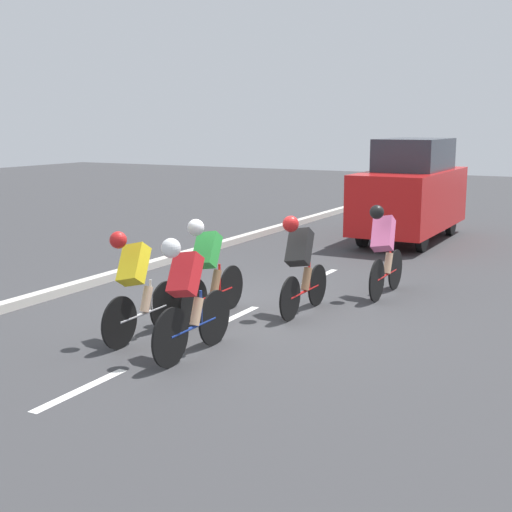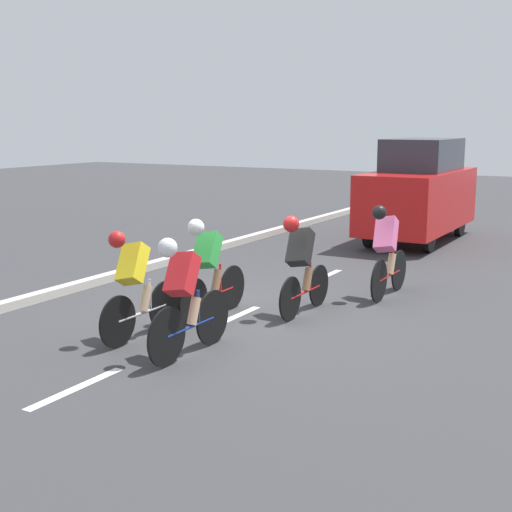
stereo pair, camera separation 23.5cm
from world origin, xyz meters
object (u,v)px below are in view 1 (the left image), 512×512
(cyclist_black, at_px, (300,261))
(cyclist_red, at_px, (187,294))
(cyclist_yellow, at_px, (136,282))
(support_car, at_px, (411,191))
(cyclist_pink, at_px, (384,248))
(cyclist_green, at_px, (208,265))

(cyclist_black, bearing_deg, cyclist_red, 81.57)
(cyclist_black, bearing_deg, cyclist_yellow, 58.44)
(cyclist_black, xyz_separation_m, cyclist_yellow, (1.32, 2.16, -0.03))
(cyclist_yellow, height_order, support_car, support_car)
(cyclist_pink, bearing_deg, cyclist_yellow, 61.61)
(cyclist_yellow, bearing_deg, support_car, -95.05)
(cyclist_black, height_order, cyclist_green, cyclist_black)
(cyclist_green, bearing_deg, cyclist_black, -141.73)
(cyclist_black, bearing_deg, cyclist_green, 38.27)
(cyclist_red, bearing_deg, cyclist_pink, -104.96)
(cyclist_yellow, relative_size, cyclist_green, 0.97)
(cyclist_black, xyz_separation_m, cyclist_green, (1.06, 0.84, -0.01))
(cyclist_black, distance_m, cyclist_red, 2.45)
(cyclist_green, height_order, support_car, support_car)
(cyclist_yellow, xyz_separation_m, cyclist_red, (-0.97, 0.27, 0.01))
(cyclist_pink, bearing_deg, cyclist_black, 66.09)
(cyclist_pink, height_order, cyclist_red, cyclist_pink)
(support_car, bearing_deg, cyclist_red, 90.76)
(cyclist_pink, relative_size, support_car, 0.38)
(cyclist_pink, xyz_separation_m, cyclist_red, (1.09, 4.06, -0.02))
(cyclist_red, distance_m, cyclist_green, 1.74)
(cyclist_black, xyz_separation_m, cyclist_pink, (-0.73, -1.64, 0.00))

